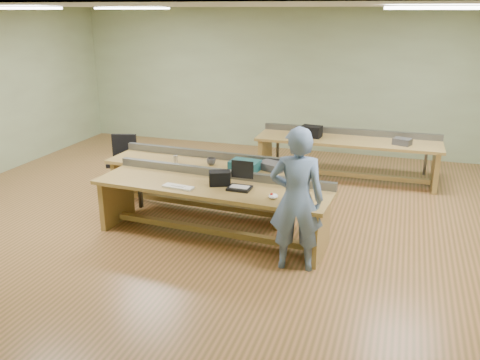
# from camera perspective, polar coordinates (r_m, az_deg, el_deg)

# --- Properties ---
(floor) EXTENTS (10.00, 10.00, 0.00)m
(floor) POSITION_cam_1_polar(r_m,az_deg,el_deg) (7.69, 0.29, -3.98)
(floor) COLOR #935E38
(floor) RESTS_ON ground
(ceiling) EXTENTS (10.00, 10.00, 0.00)m
(ceiling) POSITION_cam_1_polar(r_m,az_deg,el_deg) (7.10, 0.33, 18.98)
(ceiling) COLOR silver
(ceiling) RESTS_ON wall_back
(wall_back) EXTENTS (10.00, 0.04, 3.00)m
(wall_back) POSITION_cam_1_polar(r_m,az_deg,el_deg) (11.07, 6.75, 10.96)
(wall_back) COLOR #99B085
(wall_back) RESTS_ON floor
(wall_front) EXTENTS (10.00, 0.04, 3.00)m
(wall_front) POSITION_cam_1_polar(r_m,az_deg,el_deg) (3.80, -18.50, -5.00)
(wall_front) COLOR #99B085
(wall_front) RESTS_ON floor
(fluor_panels) EXTENTS (6.20, 3.50, 0.03)m
(fluor_panels) POSITION_cam_1_polar(r_m,az_deg,el_deg) (7.10, 0.33, 18.74)
(fluor_panels) COLOR white
(fluor_panels) RESTS_ON ceiling
(workbench_front) EXTENTS (3.24, 1.04, 0.86)m
(workbench_front) POSITION_cam_1_polar(r_m,az_deg,el_deg) (6.80, -3.15, -2.00)
(workbench_front) COLOR olive
(workbench_front) RESTS_ON floor
(workbench_mid) EXTENTS (2.89, 0.90, 0.86)m
(workbench_mid) POSITION_cam_1_polar(r_m,az_deg,el_deg) (7.77, -4.47, 0.57)
(workbench_mid) COLOR olive
(workbench_mid) RESTS_ON floor
(workbench_back) EXTENTS (3.24, 0.90, 0.86)m
(workbench_back) POSITION_cam_1_polar(r_m,az_deg,el_deg) (9.37, 11.95, 3.44)
(workbench_back) COLOR olive
(workbench_back) RESTS_ON floor
(person) EXTENTS (0.69, 0.51, 1.74)m
(person) POSITION_cam_1_polar(r_m,az_deg,el_deg) (5.90, 6.36, -2.21)
(person) COLOR #667CA7
(person) RESTS_ON floor
(laptop_base) EXTENTS (0.30, 0.24, 0.03)m
(laptop_base) POSITION_cam_1_polar(r_m,az_deg,el_deg) (6.55, -0.05, -0.92)
(laptop_base) COLOR black
(laptop_base) RESTS_ON workbench_front
(laptop_screen) EXTENTS (0.30, 0.02, 0.23)m
(laptop_screen) POSITION_cam_1_polar(r_m,az_deg,el_deg) (6.58, 0.27, 1.19)
(laptop_screen) COLOR black
(laptop_screen) RESTS_ON laptop_base
(keyboard) EXTENTS (0.44, 0.19, 0.02)m
(keyboard) POSITION_cam_1_polar(r_m,az_deg,el_deg) (6.65, -6.95, -0.78)
(keyboard) COLOR beige
(keyboard) RESTS_ON workbench_front
(trackball_mouse) EXTENTS (0.13, 0.15, 0.06)m
(trackball_mouse) POSITION_cam_1_polar(r_m,az_deg,el_deg) (6.25, 3.75, -1.81)
(trackball_mouse) COLOR white
(trackball_mouse) RESTS_ON workbench_front
(camera_bag) EXTENTS (0.33, 0.27, 0.19)m
(camera_bag) POSITION_cam_1_polar(r_m,az_deg,el_deg) (6.69, -2.30, 0.22)
(camera_bag) COLOR black
(camera_bag) RESTS_ON workbench_front
(task_chair) EXTENTS (0.62, 0.62, 0.93)m
(task_chair) POSITION_cam_1_polar(r_m,az_deg,el_deg) (8.91, -12.93, 1.09)
(task_chair) COLOR black
(task_chair) RESTS_ON floor
(parts_bin_teal) EXTENTS (0.44, 0.35, 0.14)m
(parts_bin_teal) POSITION_cam_1_polar(r_m,az_deg,el_deg) (7.30, 0.54, 1.63)
(parts_bin_teal) COLOR #164449
(parts_bin_teal) RESTS_ON workbench_mid
(parts_bin_grey) EXTENTS (0.46, 0.39, 0.11)m
(parts_bin_grey) POSITION_cam_1_polar(r_m,az_deg,el_deg) (7.35, 3.62, 1.55)
(parts_bin_grey) COLOR #363639
(parts_bin_grey) RESTS_ON workbench_mid
(mug) EXTENTS (0.17, 0.17, 0.11)m
(mug) POSITION_cam_1_polar(r_m,az_deg,el_deg) (7.58, -3.26, 2.10)
(mug) COLOR #363639
(mug) RESTS_ON workbench_mid
(drinks_can) EXTENTS (0.07, 0.07, 0.12)m
(drinks_can) POSITION_cam_1_polar(r_m,az_deg,el_deg) (7.71, -7.24, 2.32)
(drinks_can) COLOR silver
(drinks_can) RESTS_ON workbench_mid
(storage_box_back) EXTENTS (0.38, 0.30, 0.20)m
(storage_box_back) POSITION_cam_1_polar(r_m,az_deg,el_deg) (9.33, 8.02, 5.42)
(storage_box_back) COLOR black
(storage_box_back) RESTS_ON workbench_back
(tray_back) EXTENTS (0.34, 0.29, 0.11)m
(tray_back) POSITION_cam_1_polar(r_m,az_deg,el_deg) (9.14, 17.76, 4.13)
(tray_back) COLOR #363639
(tray_back) RESTS_ON workbench_back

